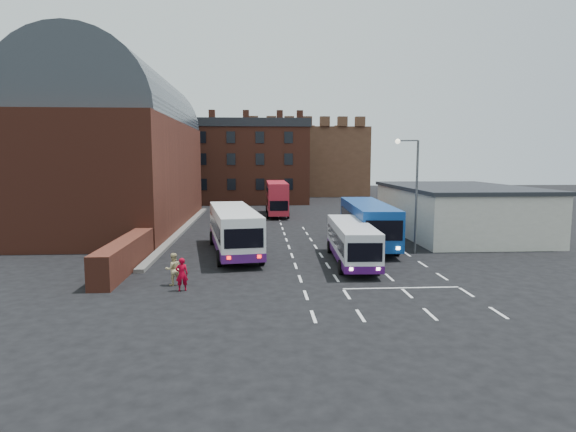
{
  "coord_description": "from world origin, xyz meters",
  "views": [
    {
      "loc": [
        -2.28,
        -26.6,
        6.6
      ],
      "look_at": [
        0.0,
        10.0,
        2.2
      ],
      "focal_mm": 30.0,
      "sensor_mm": 36.0,
      "label": 1
    }
  ],
  "objects": [
    {
      "name": "pedestrian_beige",
      "position": [
        -6.73,
        -1.7,
        0.85
      ],
      "size": [
        1.01,
        0.9,
        1.71
      ],
      "primitive_type": "imported",
      "rotation": [
        0.0,
        0.0,
        3.52
      ],
      "color": "tan",
      "rests_on": "ground"
    },
    {
      "name": "street_lamp",
      "position": [
        8.35,
        5.89,
        4.79
      ],
      "size": [
        1.51,
        0.8,
        7.94
      ],
      "rotation": [
        0.0,
        0.0,
        -0.41
      ],
      "color": "#4C4D4F",
      "rests_on": "ground"
    },
    {
      "name": "cream_building",
      "position": [
        15.0,
        14.0,
        2.16
      ],
      "size": [
        10.4,
        16.4,
        4.25
      ],
      "color": "beige",
      "rests_on": "ground"
    },
    {
      "name": "castle_keep",
      "position": [
        6.0,
        66.0,
        6.0
      ],
      "size": [
        22.0,
        22.0,
        12.0
      ],
      "primitive_type": "cube",
      "color": "brown",
      "rests_on": "ground"
    },
    {
      "name": "bus_white_outbound",
      "position": [
        -3.99,
        6.69,
        1.85
      ],
      "size": [
        4.32,
        11.77,
        3.14
      ],
      "rotation": [
        0.0,
        0.0,
        0.15
      ],
      "color": "white",
      "rests_on": "ground"
    },
    {
      "name": "pedestrian_red",
      "position": [
        -6.12,
        -2.83,
        0.84
      ],
      "size": [
        0.68,
        0.52,
        1.68
      ],
      "primitive_type": "imported",
      "rotation": [
        0.0,
        0.0,
        3.35
      ],
      "color": "#A2021A",
      "rests_on": "ground"
    },
    {
      "name": "bus_blue",
      "position": [
        6.0,
        9.05,
        1.91
      ],
      "size": [
        3.47,
        12.0,
        3.24
      ],
      "rotation": [
        0.0,
        0.0,
        3.09
      ],
      "color": "navy",
      "rests_on": "ground"
    },
    {
      "name": "bus_white_inbound",
      "position": [
        3.6,
        2.98,
        1.51
      ],
      "size": [
        2.69,
        9.45,
        2.56
      ],
      "rotation": [
        0.0,
        0.0,
        3.1
      ],
      "color": "silver",
      "rests_on": "ground"
    },
    {
      "name": "bus_red_double",
      "position": [
        -0.11,
        29.03,
        2.07
      ],
      "size": [
        2.48,
        9.72,
        3.88
      ],
      "rotation": [
        0.0,
        0.0,
        3.15
      ],
      "color": "red",
      "rests_on": "ground"
    },
    {
      "name": "brick_terrace",
      "position": [
        -6.0,
        46.0,
        5.5
      ],
      "size": [
        22.0,
        10.0,
        11.0
      ],
      "primitive_type": "cube",
      "color": "brown",
      "rests_on": "ground"
    },
    {
      "name": "ground",
      "position": [
        0.0,
        0.0,
        0.0
      ],
      "size": [
        180.0,
        180.0,
        0.0
      ],
      "primitive_type": "plane",
      "color": "black"
    },
    {
      "name": "railway_station",
      "position": [
        -15.5,
        21.0,
        7.64
      ],
      "size": [
        12.0,
        28.0,
        16.0
      ],
      "color": "#602B1E",
      "rests_on": "ground"
    },
    {
      "name": "forecourt_wall",
      "position": [
        -10.2,
        2.0,
        0.9
      ],
      "size": [
        1.2,
        10.0,
        1.8
      ],
      "primitive_type": "cube",
      "color": "#602B1E",
      "rests_on": "ground"
    }
  ]
}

